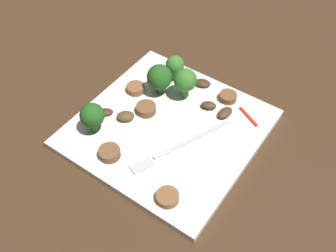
{
  "coord_description": "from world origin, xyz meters",
  "views": [
    {
      "loc": [
        0.34,
        0.24,
        0.49
      ],
      "look_at": [
        0.0,
        0.0,
        0.01
      ],
      "focal_mm": 41.81,
      "sensor_mm": 36.0,
      "label": 1
    }
  ],
  "objects_px": {
    "sausage_slice_3": "(110,153)",
    "sausage_slice_4": "(146,109)",
    "broccoli_floret_3": "(160,77)",
    "mushroom_2": "(225,113)",
    "fork": "(175,149)",
    "broccoli_floret_2": "(175,65)",
    "sausage_slice_2": "(228,97)",
    "mushroom_4": "(209,105)",
    "plate": "(168,129)",
    "broccoli_floret_1": "(92,116)",
    "pepper_strip_0": "(248,117)",
    "mushroom_1": "(126,116)",
    "sausage_slice_0": "(136,88)",
    "sausage_slice_1": "(167,197)",
    "broccoli_floret_0": "(185,80)",
    "mushroom_0": "(202,83)",
    "mushroom_3": "(104,112)"
  },
  "relations": [
    {
      "from": "sausage_slice_2",
      "to": "sausage_slice_4",
      "type": "height_order",
      "value": "sausage_slice_4"
    },
    {
      "from": "sausage_slice_3",
      "to": "sausage_slice_4",
      "type": "height_order",
      "value": "same"
    },
    {
      "from": "sausage_slice_1",
      "to": "pepper_strip_0",
      "type": "relative_size",
      "value": 0.7
    },
    {
      "from": "mushroom_2",
      "to": "pepper_strip_0",
      "type": "distance_m",
      "value": 0.04
    },
    {
      "from": "sausage_slice_1",
      "to": "plate",
      "type": "bearing_deg",
      "value": -145.27
    },
    {
      "from": "plate",
      "to": "mushroom_1",
      "type": "height_order",
      "value": "mushroom_1"
    },
    {
      "from": "mushroom_1",
      "to": "mushroom_4",
      "type": "bearing_deg",
      "value": 135.49
    },
    {
      "from": "fork",
      "to": "pepper_strip_0",
      "type": "relative_size",
      "value": 3.64
    },
    {
      "from": "mushroom_2",
      "to": "mushroom_4",
      "type": "distance_m",
      "value": 0.03
    },
    {
      "from": "broccoli_floret_2",
      "to": "sausage_slice_2",
      "type": "bearing_deg",
      "value": 94.47
    },
    {
      "from": "broccoli_floret_0",
      "to": "broccoli_floret_2",
      "type": "relative_size",
      "value": 1.21
    },
    {
      "from": "plate",
      "to": "broccoli_floret_2",
      "type": "height_order",
      "value": "broccoli_floret_2"
    },
    {
      "from": "sausage_slice_4",
      "to": "mushroom_1",
      "type": "xyz_separation_m",
      "value": [
        0.03,
        -0.02,
        -0.0
      ]
    },
    {
      "from": "broccoli_floret_3",
      "to": "fork",
      "type": "bearing_deg",
      "value": 46.19
    },
    {
      "from": "sausage_slice_0",
      "to": "mushroom_2",
      "type": "height_order",
      "value": "same"
    },
    {
      "from": "mushroom_2",
      "to": "plate",
      "type": "bearing_deg",
      "value": -40.54
    },
    {
      "from": "plate",
      "to": "sausage_slice_2",
      "type": "relative_size",
      "value": 9.29
    },
    {
      "from": "sausage_slice_0",
      "to": "sausage_slice_2",
      "type": "height_order",
      "value": "same"
    },
    {
      "from": "sausage_slice_3",
      "to": "mushroom_0",
      "type": "height_order",
      "value": "sausage_slice_3"
    },
    {
      "from": "mushroom_0",
      "to": "sausage_slice_4",
      "type": "bearing_deg",
      "value": -21.38
    },
    {
      "from": "broccoli_floret_0",
      "to": "fork",
      "type": "bearing_deg",
      "value": 26.16
    },
    {
      "from": "mushroom_4",
      "to": "mushroom_1",
      "type": "bearing_deg",
      "value": -44.51
    },
    {
      "from": "sausage_slice_3",
      "to": "mushroom_4",
      "type": "height_order",
      "value": "sausage_slice_3"
    },
    {
      "from": "broccoli_floret_0",
      "to": "sausage_slice_4",
      "type": "bearing_deg",
      "value": -26.7
    },
    {
      "from": "broccoli_floret_2",
      "to": "sausage_slice_0",
      "type": "distance_m",
      "value": 0.08
    },
    {
      "from": "fork",
      "to": "mushroom_2",
      "type": "height_order",
      "value": "mushroom_2"
    },
    {
      "from": "broccoli_floret_0",
      "to": "broccoli_floret_2",
      "type": "bearing_deg",
      "value": -125.71
    },
    {
      "from": "mushroom_4",
      "to": "pepper_strip_0",
      "type": "relative_size",
      "value": 0.55
    },
    {
      "from": "broccoli_floret_2",
      "to": "mushroom_2",
      "type": "height_order",
      "value": "broccoli_floret_2"
    },
    {
      "from": "plate",
      "to": "broccoli_floret_1",
      "type": "bearing_deg",
      "value": -50.36
    },
    {
      "from": "plate",
      "to": "mushroom_1",
      "type": "distance_m",
      "value": 0.07
    },
    {
      "from": "broccoli_floret_0",
      "to": "sausage_slice_1",
      "type": "distance_m",
      "value": 0.21
    },
    {
      "from": "broccoli_floret_0",
      "to": "sausage_slice_3",
      "type": "distance_m",
      "value": 0.18
    },
    {
      "from": "broccoli_floret_3",
      "to": "mushroom_2",
      "type": "xyz_separation_m",
      "value": [
        -0.02,
        0.12,
        -0.03
      ]
    },
    {
      "from": "plate",
      "to": "sausage_slice_1",
      "type": "bearing_deg",
      "value": 34.73
    },
    {
      "from": "fork",
      "to": "mushroom_2",
      "type": "relative_size",
      "value": 5.64
    },
    {
      "from": "mushroom_3",
      "to": "mushroom_4",
      "type": "distance_m",
      "value": 0.18
    },
    {
      "from": "mushroom_0",
      "to": "mushroom_3",
      "type": "bearing_deg",
      "value": -32.07
    },
    {
      "from": "fork",
      "to": "mushroom_3",
      "type": "distance_m",
      "value": 0.14
    },
    {
      "from": "broccoli_floret_3",
      "to": "mushroom_1",
      "type": "xyz_separation_m",
      "value": [
        0.08,
        -0.01,
        -0.03
      ]
    },
    {
      "from": "fork",
      "to": "broccoli_floret_3",
      "type": "height_order",
      "value": "broccoli_floret_3"
    },
    {
      "from": "mushroom_1",
      "to": "mushroom_3",
      "type": "distance_m",
      "value": 0.04
    },
    {
      "from": "broccoli_floret_2",
      "to": "broccoli_floret_0",
      "type": "bearing_deg",
      "value": 54.29
    },
    {
      "from": "sausage_slice_3",
      "to": "sausage_slice_4",
      "type": "relative_size",
      "value": 1.01
    },
    {
      "from": "sausage_slice_3",
      "to": "mushroom_4",
      "type": "xyz_separation_m",
      "value": [
        -0.17,
        0.07,
        -0.0
      ]
    },
    {
      "from": "sausage_slice_0",
      "to": "mushroom_4",
      "type": "xyz_separation_m",
      "value": [
        -0.04,
        0.13,
        0.0
      ]
    },
    {
      "from": "sausage_slice_0",
      "to": "sausage_slice_4",
      "type": "height_order",
      "value": "sausage_slice_4"
    },
    {
      "from": "broccoli_floret_2",
      "to": "mushroom_1",
      "type": "bearing_deg",
      "value": -4.36
    },
    {
      "from": "sausage_slice_3",
      "to": "pepper_strip_0",
      "type": "distance_m",
      "value": 0.24
    },
    {
      "from": "fork",
      "to": "broccoli_floret_1",
      "type": "xyz_separation_m",
      "value": [
        0.04,
        -0.13,
        0.03
      ]
    }
  ]
}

